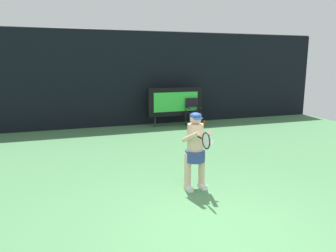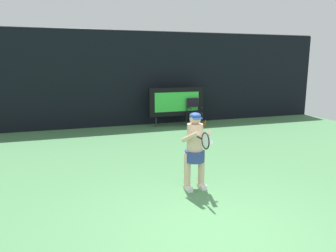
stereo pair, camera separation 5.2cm
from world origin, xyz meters
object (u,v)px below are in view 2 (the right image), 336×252
at_px(water_bottle, 205,123).
at_px(tennis_player, 195,147).
at_px(umpire_chair, 194,110).
at_px(tennis_racket, 205,141).
at_px(scoreboard, 176,102).

distance_m(water_bottle, tennis_player, 6.38).
distance_m(umpire_chair, water_bottle, 0.66).
distance_m(umpire_chair, tennis_player, 6.40).
xyz_separation_m(umpire_chair, water_bottle, (0.38, -0.23, -0.50)).
bearing_deg(water_bottle, tennis_racket, -115.17).
bearing_deg(umpire_chair, tennis_player, -112.92).
xyz_separation_m(water_bottle, tennis_racket, (-2.88, -6.14, 0.97)).
height_order(tennis_player, tennis_racket, tennis_player).
bearing_deg(tennis_player, scoreboard, 73.23).
relative_size(water_bottle, tennis_racket, 0.44).
distance_m(scoreboard, tennis_racket, 6.95).
height_order(umpire_chair, water_bottle, umpire_chair).
relative_size(scoreboard, umpire_chair, 2.04).
height_order(scoreboard, umpire_chair, scoreboard).
distance_m(scoreboard, tennis_player, 6.48).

